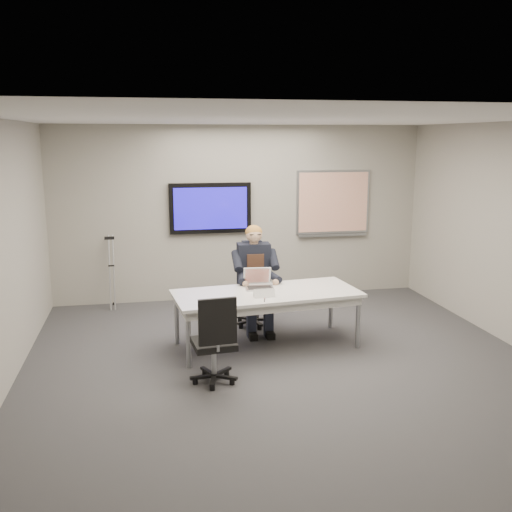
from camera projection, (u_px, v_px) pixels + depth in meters
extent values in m
cube|color=#323335|center=(285.00, 366.00, 6.62)|extent=(6.00, 6.00, 0.02)
cube|color=white|center=(288.00, 118.00, 6.05)|extent=(6.00, 6.00, 0.02)
cube|color=#9C998D|center=(241.00, 213.00, 9.21)|extent=(6.00, 0.02, 2.80)
cube|color=#9C998D|center=(408.00, 340.00, 3.45)|extent=(6.00, 0.02, 2.80)
cube|color=silver|center=(267.00, 293.00, 7.12)|extent=(2.39, 1.20, 0.04)
cube|color=silver|center=(267.00, 299.00, 7.14)|extent=(2.28, 1.09, 0.10)
cylinder|color=#979A9F|center=(189.00, 340.00, 6.50)|extent=(0.06, 0.06, 0.67)
cylinder|color=#979A9F|center=(358.00, 322.00, 7.13)|extent=(0.06, 0.06, 0.67)
cylinder|color=#979A9F|center=(177.00, 319.00, 7.26)|extent=(0.06, 0.06, 0.67)
cylinder|color=#979A9F|center=(331.00, 304.00, 7.88)|extent=(0.06, 0.06, 0.67)
cube|color=black|center=(210.00, 208.00, 9.05)|extent=(1.30, 0.08, 0.80)
cube|color=#140D8F|center=(211.00, 208.00, 9.01)|extent=(1.16, 0.01, 0.66)
cube|color=#979A9F|center=(333.00, 202.00, 9.45)|extent=(1.25, 0.04, 1.05)
cube|color=white|center=(333.00, 202.00, 9.43)|extent=(1.18, 0.01, 0.98)
cube|color=#979A9F|center=(333.00, 235.00, 9.53)|extent=(1.18, 0.05, 0.04)
cylinder|color=#979A9F|center=(253.00, 305.00, 8.01)|extent=(0.06, 0.06, 0.37)
cube|color=black|center=(253.00, 293.00, 7.97)|extent=(0.52, 0.52, 0.07)
cube|color=black|center=(252.00, 266.00, 8.12)|extent=(0.43, 0.10, 0.53)
cylinder|color=#979A9F|center=(214.00, 359.00, 6.14)|extent=(0.06, 0.06, 0.34)
cube|color=black|center=(214.00, 344.00, 6.10)|extent=(0.48, 0.48, 0.07)
cube|color=black|center=(218.00, 322.00, 5.84)|extent=(0.40, 0.09, 0.49)
cube|color=black|center=(254.00, 265.00, 7.86)|extent=(0.45, 0.27, 0.61)
cube|color=#3A2317|center=(255.00, 265.00, 7.73)|extent=(0.23, 0.03, 0.30)
sphere|color=tan|center=(254.00, 235.00, 7.74)|extent=(0.22, 0.22, 0.22)
ellipsoid|color=#996526|center=(254.00, 232.00, 7.75)|extent=(0.23, 0.23, 0.19)
cube|color=#B8B8BB|center=(259.00, 288.00, 7.26)|extent=(0.37, 0.27, 0.02)
cube|color=black|center=(260.00, 288.00, 7.25)|extent=(0.31, 0.19, 0.00)
cube|color=#B8B8BB|center=(257.00, 276.00, 7.39)|extent=(0.36, 0.11, 0.23)
cube|color=#AF2712|center=(257.00, 276.00, 7.38)|extent=(0.31, 0.09, 0.19)
cylinder|color=black|center=(265.00, 300.00, 6.75)|extent=(0.05, 0.14, 0.01)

